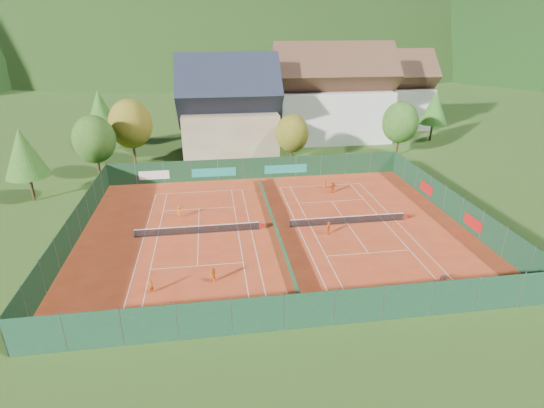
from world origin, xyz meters
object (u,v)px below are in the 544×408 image
at_px(player_left_near, 151,286).
at_px(player_left_far, 179,212).
at_px(player_left_mid, 214,275).
at_px(chalet, 229,112).
at_px(player_right_far_a, 324,184).
at_px(hotel_block_a, 332,99).
at_px(ball_hopper, 443,278).
at_px(player_right_near, 328,228).
at_px(hotel_block_b, 388,95).
at_px(player_right_far_b, 332,187).

height_order(player_left_near, player_left_far, player_left_far).
xyz_separation_m(player_left_near, player_left_mid, (5.03, 0.81, 0.06)).
bearing_deg(player_left_far, chalet, -79.36).
height_order(chalet, player_right_far_a, chalet).
bearing_deg(player_right_far_a, hotel_block_a, -135.45).
height_order(ball_hopper, player_right_near, player_right_near).
distance_m(hotel_block_a, hotel_block_b, 16.14).
bearing_deg(hotel_block_b, chalet, -157.01).
bearing_deg(player_right_near, hotel_block_a, 18.92).
relative_size(hotel_block_b, player_right_near, 11.98).
bearing_deg(player_left_near, hotel_block_a, 37.72).
distance_m(player_left_far, player_right_near, 16.64).
relative_size(player_right_far_a, player_right_far_b, 0.79).
height_order(hotel_block_a, player_left_far, hotel_block_a).
height_order(hotel_block_b, player_right_far_a, hotel_block_b).
bearing_deg(ball_hopper, chalet, 110.03).
distance_m(ball_hopper, player_left_mid, 19.15).
distance_m(chalet, player_right_near, 33.70).
distance_m(player_left_mid, player_right_far_b, 23.94).
xyz_separation_m(player_left_mid, player_left_far, (-3.53, 13.61, -0.02)).
xyz_separation_m(ball_hopper, player_right_far_a, (-4.11, 22.95, 0.06)).
bearing_deg(ball_hopper, hotel_block_b, 72.56).
bearing_deg(ball_hopper, player_left_near, 175.03).
bearing_deg(hotel_block_a, player_right_far_b, -104.94).
bearing_deg(player_right_near, player_left_near, 149.92).
distance_m(player_right_far_a, player_right_far_b, 1.81).
distance_m(player_left_far, player_right_far_b, 19.50).
bearing_deg(hotel_block_b, player_right_far_a, -123.22).
bearing_deg(hotel_block_b, player_right_far_b, -121.25).
xyz_separation_m(player_left_near, player_right_far_a, (19.86, 20.87, -0.06)).
xyz_separation_m(chalet, hotel_block_a, (19.00, 6.00, 0.76)).
bearing_deg(player_right_far_a, chalet, -87.98).
relative_size(hotel_block_a, ball_hopper, 27.00).
height_order(ball_hopper, player_left_far, player_left_far).
distance_m(chalet, player_right_far_a, 23.05).
bearing_deg(player_right_near, player_left_far, 101.69).
bearing_deg(player_left_far, ball_hopper, 169.82).
height_order(player_left_far, player_right_far_a, player_left_far).
relative_size(ball_hopper, player_right_far_b, 0.52).
bearing_deg(player_left_mid, ball_hopper, -14.62).
bearing_deg(player_left_mid, hotel_block_b, 49.60).
xyz_separation_m(player_right_near, player_right_far_b, (3.60, 11.23, 0.05)).
height_order(hotel_block_a, player_right_far_b, hotel_block_a).
bearing_deg(ball_hopper, player_right_far_b, 99.49).
xyz_separation_m(hotel_block_b, player_right_near, (-24.78, -46.15, -5.90)).
bearing_deg(hotel_block_b, hotel_block_a, -150.26).
bearing_deg(player_right_near, ball_hopper, -109.73).
distance_m(chalet, player_left_mid, 39.85).
height_order(ball_hopper, player_left_mid, player_left_mid).
bearing_deg(ball_hopper, player_left_far, 143.69).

